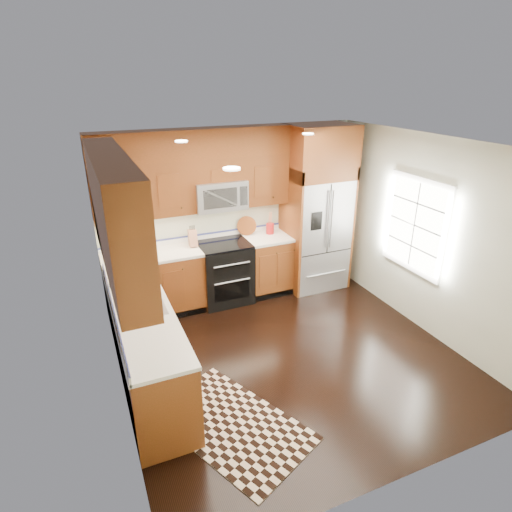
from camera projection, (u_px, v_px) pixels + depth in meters
name	position (u px, v px, depth m)	size (l,w,h in m)	color
ground	(288.00, 354.00, 5.42)	(4.00, 4.00, 0.00)	black
wall_back	(231.00, 213.00, 6.59)	(4.00, 0.02, 2.60)	beige
wall_left	(110.00, 293.00, 4.18)	(0.02, 4.00, 2.60)	beige
wall_right	(426.00, 236.00, 5.63)	(0.02, 4.00, 2.60)	beige
window	(415.00, 225.00, 5.75)	(0.04, 1.10, 1.30)	white
base_cabinets	(173.00, 310.00, 5.55)	(2.85, 3.00, 0.90)	brown
countertop	(179.00, 272.00, 5.51)	(2.86, 3.01, 0.04)	white
upper_cabinets	(166.00, 187.00, 5.12)	(2.85, 3.00, 1.15)	maroon
range	(225.00, 273.00, 6.55)	(0.76, 0.67, 0.95)	black
microwave	(219.00, 195.00, 6.19)	(0.76, 0.40, 0.42)	#B2B2B7
refrigerator	(317.00, 209.00, 6.75)	(0.98, 0.75, 2.60)	#B2B2B7
sink_faucet	(138.00, 305.00, 4.59)	(0.54, 0.44, 0.37)	#B2B2B7
rug	(232.00, 424.00, 4.33)	(0.95, 1.59, 0.01)	black
knife_block	(193.00, 238.00, 6.25)	(0.13, 0.17, 0.31)	#AE7254
utensil_crock	(270.00, 226.00, 6.73)	(0.16, 0.16, 0.35)	#B41618
cutting_board	(247.00, 234.00, 6.73)	(0.30, 0.30, 0.02)	maroon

